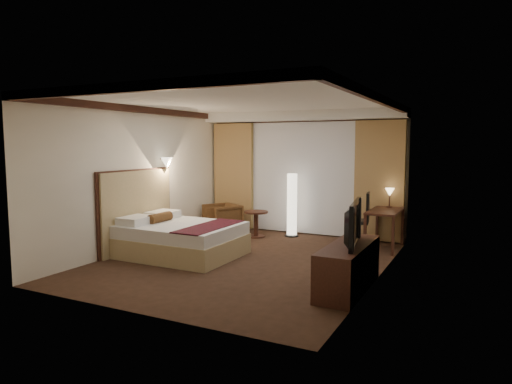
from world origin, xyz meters
The scene contains 21 objects.
floor centered at (0.00, 0.00, 0.00)m, with size 4.50×5.50×0.01m, color #321F13.
ceiling centered at (0.00, 0.00, 2.70)m, with size 4.50×5.50×0.01m, color white.
back_wall centered at (0.00, 2.75, 1.35)m, with size 4.50×0.02×2.70m, color beige.
left_wall centered at (-2.25, 0.00, 1.35)m, with size 0.02×5.50×2.70m, color beige.
right_wall centered at (2.25, 0.00, 1.35)m, with size 0.02×5.50×2.70m, color beige.
crown_molding centered at (0.00, 0.00, 2.64)m, with size 4.50×5.50×0.12m, color black, non-canonical shape.
soffit centered at (0.00, 2.50, 2.60)m, with size 4.50×0.50×0.20m, color white.
curtain_sheer centered at (0.00, 2.67, 1.25)m, with size 2.48×0.04×2.45m, color silver.
curtain_left_drape centered at (-1.70, 2.61, 1.25)m, with size 1.00×0.14×2.45m, color tan.
curtain_right_drape centered at (1.70, 2.61, 1.25)m, with size 1.00×0.14×2.45m, color tan.
wall_sconce centered at (-2.09, 0.58, 1.62)m, with size 0.24×0.24×0.24m, color white, non-canonical shape.
bed centered at (-1.19, -0.20, 0.29)m, with size 2.00×1.56×0.58m, color white, non-canonical shape.
headboard centered at (-2.20, -0.20, 0.75)m, with size 0.12×1.86×1.50m, color tan, non-canonical shape.
armchair centered at (-1.65, 1.98, 0.36)m, with size 0.70×0.65×0.72m, color #452B14.
side_table centered at (-0.74, 1.87, 0.28)m, with size 0.51×0.51×0.56m, color black, non-canonical shape.
floor_lamp centered at (-0.08, 2.29, 0.69)m, with size 0.29×0.29×1.38m, color white, non-canonical shape.
desk centered at (1.95, 1.98, 0.38)m, with size 0.55×1.14×0.75m, color black, non-canonical shape.
desk_lamp centered at (1.95, 2.41, 0.92)m, with size 0.18×0.18×0.34m, color #FFD899, non-canonical shape.
office_chair centered at (1.43, 1.93, 0.54)m, with size 0.52×0.52×1.07m, color black, non-canonical shape.
dresser centered at (2.00, -0.76, 0.32)m, with size 0.50×1.63×0.63m, color black, non-canonical shape.
television centered at (1.97, -0.76, 0.95)m, with size 1.10×0.63×0.14m, color black.
Camera 1 is at (3.61, -6.78, 1.99)m, focal length 32.00 mm.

